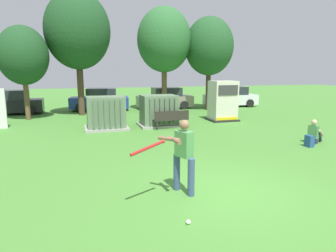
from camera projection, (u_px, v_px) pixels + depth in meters
ground_plane at (227, 192)px, 7.01m from camera, size 96.00×96.00×0.00m
transformer_west at (106, 113)px, 14.56m from camera, size 2.10×1.70×1.62m
transformer_mid_west at (159, 111)px, 15.42m from camera, size 2.10×1.70×1.62m
generator_enclosure at (223, 101)px, 17.10m from camera, size 1.60×1.40×2.30m
park_bench at (171, 118)px, 14.68m from camera, size 1.82×0.49×0.92m
batter at (182, 153)px, 6.77m from camera, size 1.55×0.94×1.74m
sports_ball at (188, 222)px, 5.51m from camera, size 0.09×0.09×0.09m
seated_spectator at (314, 134)px, 11.79m from camera, size 0.79×0.66×0.96m
backpack at (309, 141)px, 11.19m from camera, size 0.26×0.32×0.44m
tree_left at (23, 56)px, 16.93m from camera, size 2.84×2.84×5.42m
tree_center_left at (78, 31)px, 18.54m from camera, size 4.08×4.08×7.79m
tree_center_right at (164, 40)px, 20.87m from camera, size 3.83×3.83×7.31m
tree_right at (209, 47)px, 21.37m from camera, size 3.52×3.52×6.73m
parked_car_leftmost at (10, 103)px, 19.65m from camera, size 4.24×1.99×1.62m
parked_car_left_of_center at (100, 100)px, 21.78m from camera, size 4.40×2.35×1.62m
parked_car_right_of_center at (165, 99)px, 22.76m from camera, size 4.23×1.99×1.62m
parked_car_rightmost at (231, 97)px, 24.12m from camera, size 4.27×2.06×1.62m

